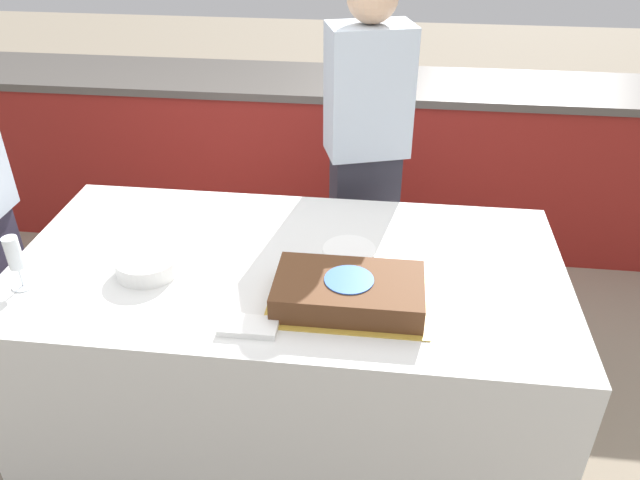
{
  "coord_description": "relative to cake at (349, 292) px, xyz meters",
  "views": [
    {
      "loc": [
        0.31,
        -1.7,
        1.95
      ],
      "look_at": [
        0.11,
        0.0,
        0.88
      ],
      "focal_mm": 35.0,
      "sensor_mm": 36.0,
      "label": 1
    }
  ],
  "objects": [
    {
      "name": "ground_plane",
      "position": [
        -0.22,
        0.19,
        -0.82
      ],
      "size": [
        14.0,
        14.0,
        0.0
      ],
      "primitive_type": "plane",
      "color": "gray"
    },
    {
      "name": "back_counter",
      "position": [
        -0.22,
        1.74,
        -0.36
      ],
      "size": [
        4.4,
        0.58,
        0.92
      ],
      "color": "maroon",
      "rests_on": "ground_plane"
    },
    {
      "name": "dining_table",
      "position": [
        -0.22,
        0.19,
        -0.43
      ],
      "size": [
        1.84,
        0.95,
        0.78
      ],
      "color": "silver",
      "rests_on": "ground_plane"
    },
    {
      "name": "cake",
      "position": [
        0.0,
        0.0,
        0.0
      ],
      "size": [
        0.49,
        0.3,
        0.09
      ],
      "color": "gold",
      "rests_on": "dining_table"
    },
    {
      "name": "plate_stack",
      "position": [
        -0.66,
        0.09,
        -0.01
      ],
      "size": [
        0.21,
        0.21,
        0.06
      ],
      "color": "white",
      "rests_on": "dining_table"
    },
    {
      "name": "wine_glass",
      "position": [
        -1.03,
        -0.04,
        0.07
      ],
      "size": [
        0.07,
        0.07,
        0.18
      ],
      "color": "white",
      "rests_on": "dining_table"
    },
    {
      "name": "side_plate_near_cake",
      "position": [
        -0.02,
        0.3,
        -0.04
      ],
      "size": [
        0.18,
        0.18,
        0.0
      ],
      "color": "white",
      "rests_on": "dining_table"
    },
    {
      "name": "utensil_pile",
      "position": [
        -0.28,
        -0.16,
        -0.03
      ],
      "size": [
        0.17,
        0.09,
        0.02
      ],
      "color": "white",
      "rests_on": "dining_table"
    },
    {
      "name": "person_cutting_cake",
      "position": [
        -0.0,
        0.89,
        0.01
      ],
      "size": [
        0.37,
        0.29,
        1.6
      ],
      "rotation": [
        0.0,
        0.0,
        -2.83
      ],
      "color": "#282833",
      "rests_on": "ground_plane"
    }
  ]
}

